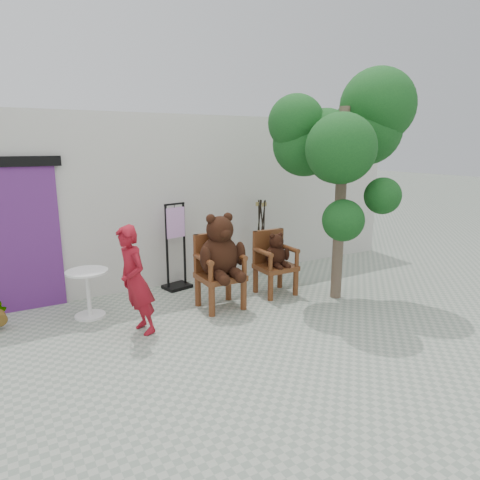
{
  "coord_description": "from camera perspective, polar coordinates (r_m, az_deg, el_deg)",
  "views": [
    {
      "loc": [
        -3.22,
        -4.45,
        2.49
      ],
      "look_at": [
        0.21,
        1.5,
        0.95
      ],
      "focal_mm": 32.0,
      "sensor_mm": 36.0,
      "label": 1
    }
  ],
  "objects": [
    {
      "name": "display_stand",
      "position": [
        7.54,
        -8.5,
        -2.14
      ],
      "size": [
        0.51,
        0.44,
        1.51
      ],
      "rotation": [
        0.0,
        0.0,
        0.22
      ],
      "color": "black",
      "rests_on": "ground"
    },
    {
      "name": "doorway",
      "position": [
        7.16,
        -27.61,
        0.52
      ],
      "size": [
        1.4,
        0.11,
        2.33
      ],
      "color": "#5C256F",
      "rests_on": "ground"
    },
    {
      "name": "cafe_table",
      "position": [
        6.66,
        -19.6,
        -6.05
      ],
      "size": [
        0.6,
        0.6,
        0.7
      ],
      "rotation": [
        0.0,
        0.0,
        -0.44
      ],
      "color": "white",
      "rests_on": "ground"
    },
    {
      "name": "chair_big",
      "position": [
        6.52,
        -2.7,
        -2.13
      ],
      "size": [
        0.73,
        0.78,
        1.49
      ],
      "color": "#502711",
      "rests_on": "ground"
    },
    {
      "name": "stool_bucket",
      "position": [
        8.31,
        2.85,
        -0.22
      ],
      "size": [
        0.32,
        0.32,
        1.45
      ],
      "rotation": [
        0.0,
        0.0,
        -0.21
      ],
      "color": "white",
      "rests_on": "ground"
    },
    {
      "name": "ground_plane",
      "position": [
        6.04,
        5.52,
        -11.78
      ],
      "size": [
        60.0,
        60.0,
        0.0
      ],
      "primitive_type": "plane",
      "color": "#989D8D",
      "rests_on": "ground"
    },
    {
      "name": "tree",
      "position": [
        7.03,
        13.6,
        13.27
      ],
      "size": [
        2.23,
        1.88,
        3.67
      ],
      "rotation": [
        0.0,
        0.0,
        -0.12
      ],
      "color": "#49392C",
      "rests_on": "ground"
    },
    {
      "name": "person",
      "position": [
        5.79,
        -13.78,
        -5.3
      ],
      "size": [
        0.45,
        0.6,
        1.49
      ],
      "primitive_type": "imported",
      "rotation": [
        0.0,
        0.0,
        -1.4
      ],
      "color": "maroon",
      "rests_on": "ground"
    },
    {
      "name": "back_wall",
      "position": [
        8.27,
        -6.84,
        5.68
      ],
      "size": [
        9.0,
        1.0,
        3.0
      ],
      "primitive_type": "cube",
      "color": "beige",
      "rests_on": "ground"
    },
    {
      "name": "chair_small",
      "position": [
        7.22,
        4.62,
        -2.25
      ],
      "size": [
        0.61,
        0.57,
        1.07
      ],
      "color": "#502711",
      "rests_on": "ground"
    }
  ]
}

